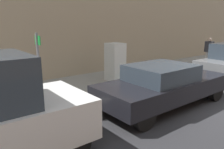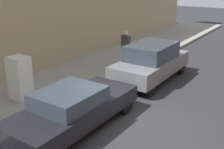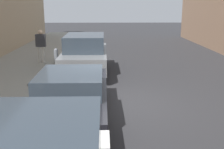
# 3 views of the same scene
# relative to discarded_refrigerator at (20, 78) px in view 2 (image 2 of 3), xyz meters

# --- Properties ---
(ground_plane) EXTENTS (80.00, 80.00, 0.00)m
(ground_plane) POSITION_rel_discarded_refrigerator_xyz_m (4.29, 0.89, -1.01)
(ground_plane) COLOR #28282B
(sidewalk_slab) EXTENTS (3.96, 44.00, 0.17)m
(sidewalk_slab) POSITION_rel_discarded_refrigerator_xyz_m (0.02, 0.89, -0.92)
(sidewalk_slab) COLOR gray
(sidewalk_slab) RESTS_ON ground
(discarded_refrigerator) EXTENTS (0.74, 0.67, 1.67)m
(discarded_refrigerator) POSITION_rel_discarded_refrigerator_xyz_m (0.00, 0.00, 0.00)
(discarded_refrigerator) COLOR silver
(discarded_refrigerator) RESTS_ON sidewalk_slab
(manhole_cover) EXTENTS (0.70, 0.70, 0.02)m
(manhole_cover) POSITION_rel_discarded_refrigerator_xyz_m (1.37, 2.55, -0.83)
(manhole_cover) COLOR #47443F
(manhole_cover) RESTS_ON sidewalk_slab
(fire_hydrant) EXTENTS (0.22, 0.22, 0.77)m
(fire_hydrant) POSITION_rel_discarded_refrigerator_xyz_m (1.48, 6.43, -0.44)
(fire_hydrant) COLOR slate
(fire_hydrant) RESTS_ON sidewalk_slab
(pedestrian_standing_near) EXTENTS (0.49, 0.23, 1.69)m
(pedestrian_standing_near) POSITION_rel_discarded_refrigerator_xyz_m (0.71, 6.60, 0.14)
(pedestrian_standing_near) COLOR beige
(pedestrian_standing_near) RESTS_ON sidewalk_slab
(parked_sedan_dark) EXTENTS (1.88, 4.79, 1.40)m
(parked_sedan_dark) POSITION_rel_discarded_refrigerator_xyz_m (3.05, -0.40, -0.28)
(parked_sedan_dark) COLOR black
(parked_sedan_dark) RESTS_ON ground
(parked_suv_gray) EXTENTS (1.95, 4.68, 1.77)m
(parked_suv_gray) POSITION_rel_discarded_refrigerator_xyz_m (3.05, 5.07, -0.09)
(parked_suv_gray) COLOR slate
(parked_suv_gray) RESTS_ON ground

